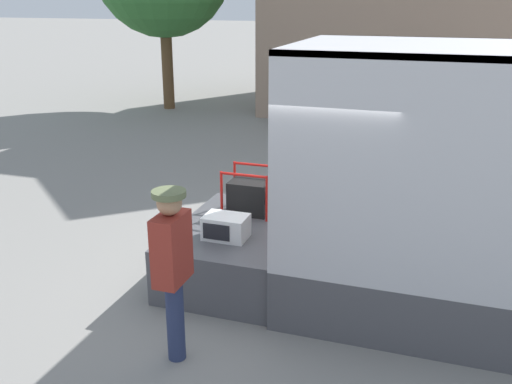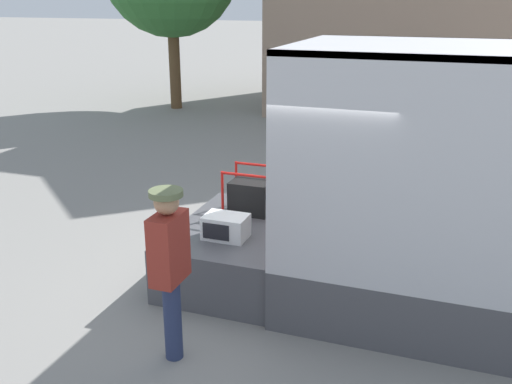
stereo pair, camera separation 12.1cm
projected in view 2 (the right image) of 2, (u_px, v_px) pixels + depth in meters
The scene contains 5 objects.
ground_plane at pixel (294, 283), 7.32m from camera, with size 160.00×160.00×0.00m, color gray.
tailgate_deck at pixel (240, 250), 7.44m from camera, with size 1.49×2.21×0.70m, color #4C4C51.
microwave at pixel (226, 227), 6.90m from camera, with size 0.52×0.38×0.29m.
portable_generator at pixel (253, 196), 7.69m from camera, with size 0.67×0.54×0.62m.
worker_person at pixel (169, 258), 5.46m from camera, with size 0.32×0.44×1.80m.
Camera 2 is at (1.73, -6.33, 3.48)m, focal length 40.00 mm.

